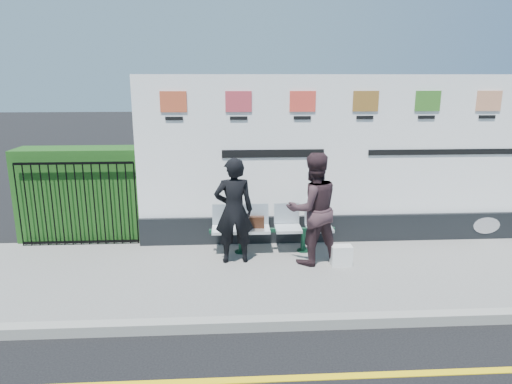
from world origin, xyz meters
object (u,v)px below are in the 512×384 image
(billboard, at_px, (360,171))
(woman_right, at_px, (313,209))
(bench, at_px, (272,240))
(woman_left, at_px, (234,211))

(billboard, bearing_deg, woman_right, -135.14)
(bench, xyz_separation_m, woman_left, (-0.66, -0.39, 0.65))
(billboard, distance_m, woman_right, 1.53)
(woman_left, bearing_deg, woman_right, 170.77)
(billboard, relative_size, bench, 3.86)
(billboard, xyz_separation_m, woman_right, (-1.05, -1.04, -0.39))
(billboard, height_order, bench, billboard)
(bench, bearing_deg, woman_left, -149.35)
(woman_left, bearing_deg, billboard, -162.30)
(bench, bearing_deg, billboard, 18.69)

